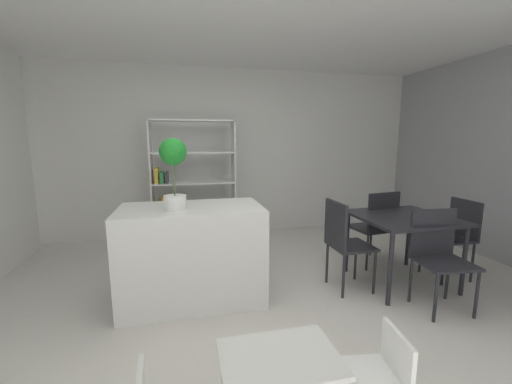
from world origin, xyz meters
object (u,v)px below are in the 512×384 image
kitchen_island (193,254)px  dining_chair_window_side (455,231)px  potted_plant_on_island (174,166)px  dining_chair_far (377,222)px  dining_chair_island_side (343,238)px  open_bookshelf (187,189)px  child_chair_right (379,375)px  dining_chair_near (438,250)px  child_table (279,376)px  dining_table (403,223)px

kitchen_island → dining_chair_window_side: (2.88, -0.14, 0.07)m
potted_plant_on_island → dining_chair_far: 2.50m
dining_chair_island_side → dining_chair_window_side: bearing=-90.9°
potted_plant_on_island → dining_chair_island_side: potted_plant_on_island is taller
open_bookshelf → dining_chair_far: (2.22, -1.45, -0.27)m
child_chair_right → dining_chair_far: bearing=155.1°
dining_chair_far → dining_chair_near: dining_chair_far is taller
dining_chair_far → child_chair_right: bearing=49.1°
child_table → dining_chair_window_side: dining_chair_window_side is taller
dining_table → dining_chair_far: 0.49m
potted_plant_on_island → open_bookshelf: open_bookshelf is taller
kitchen_island → dining_chair_far: bearing=8.6°
child_table → dining_table: 2.38m
kitchen_island → dining_table: kitchen_island is taller
dining_chair_far → potted_plant_on_island: bearing=2.5°
dining_chair_window_side → dining_chair_near: size_ratio=0.98×
dining_table → kitchen_island: bearing=176.3°
kitchen_island → dining_chair_window_side: 2.88m
open_bookshelf → child_chair_right: open_bookshelf is taller
kitchen_island → dining_chair_island_side: dining_chair_island_side is taller
child_table → dining_chair_near: dining_chair_near is taller
open_bookshelf → dining_table: size_ratio=1.92×
potted_plant_on_island → dining_table: bearing=-1.5°
dining_chair_window_side → dining_chair_island_side: 1.38m
dining_chair_island_side → potted_plant_on_island: bearing=87.0°
dining_chair_near → dining_chair_island_side: (-0.70, 0.48, 0.01)m
dining_chair_window_side → dining_chair_far: (-0.67, 0.48, 0.02)m
kitchen_island → dining_chair_window_side: bearing=-2.9°
child_table → dining_chair_far: (1.84, 1.97, 0.13)m
kitchen_island → dining_chair_far: dining_chair_far is taller
child_table → dining_chair_near: size_ratio=0.63×
child_table → potted_plant_on_island: bearing=107.8°
child_chair_right → dining_chair_far: 2.37m
child_chair_right → dining_chair_island_side: (0.60, 1.50, 0.23)m
dining_chair_island_side → dining_table: bearing=-90.7°
dining_table → dining_chair_island_side: (-0.69, -0.00, -0.11)m
child_table → dining_table: size_ratio=0.60×
dining_table → dining_chair_island_side: size_ratio=1.02×
potted_plant_on_island → dining_chair_island_side: bearing=-2.1°
child_chair_right → dining_table: bearing=147.9°
kitchen_island → child_chair_right: bearing=-61.1°
kitchen_island → child_table: (0.36, -1.63, -0.04)m
open_bookshelf → dining_chair_window_side: 3.49m
child_table → child_chair_right: child_chair_right is taller
child_chair_right → dining_chair_window_side: 2.49m
dining_chair_near → child_chair_right: bearing=-136.6°
dining_chair_window_side → kitchen_island: bearing=-91.1°
child_table → child_chair_right: 0.55m
potted_plant_on_island → child_table: size_ratio=1.12×
potted_plant_on_island → dining_chair_island_side: 1.81m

